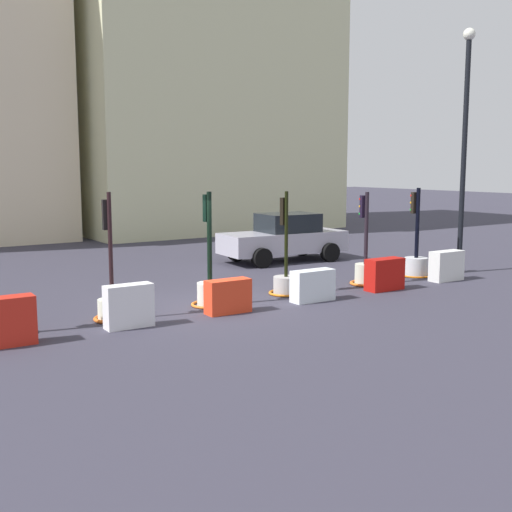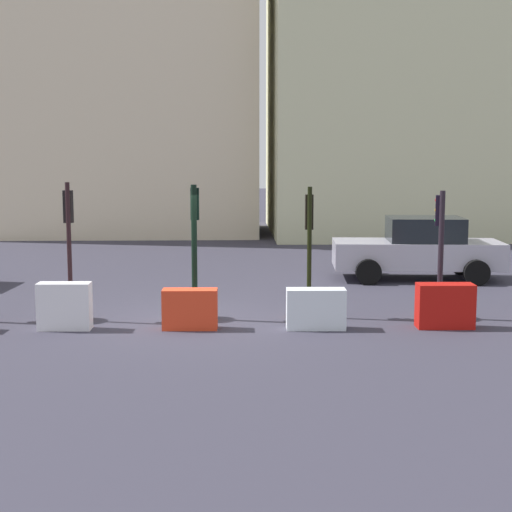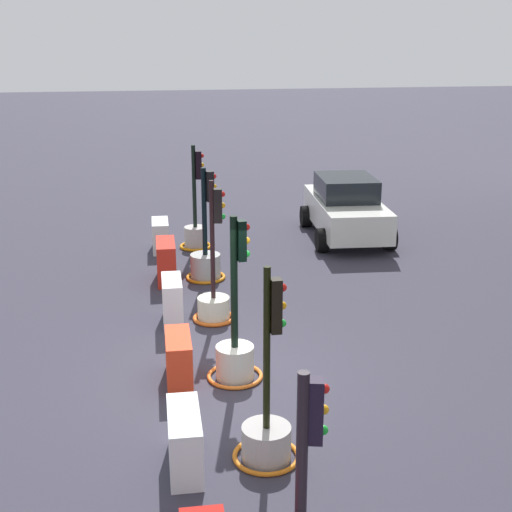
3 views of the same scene
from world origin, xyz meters
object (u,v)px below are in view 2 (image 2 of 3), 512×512
object	(u,v)px
traffic_light_2	(71,299)
car_silver_hatchback	(419,249)
construction_barrier_3	(190,309)
traffic_light_4	(309,298)
traffic_light_3	(195,296)
construction_barrier_5	(445,306)
construction_barrier_4	(316,309)
construction_barrier_2	(65,306)
traffic_light_5	(439,296)

from	to	relation	value
traffic_light_2	car_silver_hatchback	size ratio (longest dim) A/B	0.61
traffic_light_2	construction_barrier_3	size ratio (longest dim) A/B	2.63
traffic_light_2	construction_barrier_3	world-z (taller)	traffic_light_2
traffic_light_4	car_silver_hatchback	distance (m)	5.77
traffic_light_2	traffic_light_3	world-z (taller)	traffic_light_2
construction_barrier_5	traffic_light_4	bearing A→B (deg)	157.34
construction_barrier_4	construction_barrier_5	distance (m)	2.48
construction_barrier_2	traffic_light_3	bearing A→B (deg)	19.80
traffic_light_2	construction_barrier_2	xyz separation A→B (m)	(0.05, -0.80, 0.01)
traffic_light_5	construction_barrier_4	world-z (taller)	traffic_light_5
traffic_light_4	construction_barrier_3	distance (m)	2.56
construction_barrier_4	car_silver_hatchback	size ratio (longest dim) A/B	0.25
traffic_light_4	construction_barrier_5	xyz separation A→B (m)	(2.50, -1.05, 0.02)
traffic_light_5	construction_barrier_3	xyz separation A→B (m)	(-4.99, -0.82, -0.06)
construction_barrier_5	car_silver_hatchback	world-z (taller)	car_silver_hatchback
construction_barrier_2	construction_barrier_4	size ratio (longest dim) A/B	0.89
construction_barrier_4	traffic_light_5	bearing A→B (deg)	19.04
traffic_light_4	traffic_light_5	xyz separation A→B (m)	(2.63, -0.17, 0.04)
car_silver_hatchback	construction_barrier_5	bearing A→B (deg)	-98.85
traffic_light_5	construction_barrier_2	xyz separation A→B (m)	(-7.36, -0.79, 0.00)
traffic_light_4	construction_barrier_2	bearing A→B (deg)	-168.52
construction_barrier_2	car_silver_hatchback	size ratio (longest dim) A/B	0.22
traffic_light_4	car_silver_hatchback	bearing A→B (deg)	53.92
construction_barrier_2	construction_barrier_3	distance (m)	2.37
traffic_light_5	construction_barrier_2	world-z (taller)	traffic_light_5
construction_barrier_4	traffic_light_2	bearing A→B (deg)	169.26
traffic_light_2	construction_barrier_2	bearing A→B (deg)	-86.56
traffic_light_2	traffic_light_3	xyz separation A→B (m)	(2.47, 0.07, 0.04)
construction_barrier_2	construction_barrier_3	xyz separation A→B (m)	(2.37, -0.03, -0.06)
traffic_light_5	construction_barrier_3	world-z (taller)	traffic_light_5
construction_barrier_3	construction_barrier_4	bearing A→B (deg)	-1.83
construction_barrier_2	car_silver_hatchback	xyz separation A→B (m)	(8.12, 5.62, 0.36)
traffic_light_4	construction_barrier_2	world-z (taller)	traffic_light_4
construction_barrier_4	car_silver_hatchback	world-z (taller)	car_silver_hatchback
traffic_light_4	construction_barrier_2	xyz separation A→B (m)	(-4.73, -0.96, 0.04)
construction_barrier_2	construction_barrier_3	size ratio (longest dim) A/B	0.95
construction_barrier_2	construction_barrier_4	distance (m)	4.76
traffic_light_2	traffic_light_5	xyz separation A→B (m)	(7.41, -0.01, 0.01)
traffic_light_4	car_silver_hatchback	size ratio (longest dim) A/B	0.59
construction_barrier_3	construction_barrier_5	world-z (taller)	construction_barrier_5
traffic_light_5	construction_barrier_2	bearing A→B (deg)	-173.88
traffic_light_4	traffic_light_5	world-z (taller)	traffic_light_4
traffic_light_4	construction_barrier_5	bearing A→B (deg)	-22.66
traffic_light_4	traffic_light_5	bearing A→B (deg)	-3.74
construction_barrier_3	traffic_light_2	bearing A→B (deg)	160.94
traffic_light_2	traffic_light_5	distance (m)	7.41
traffic_light_2	car_silver_hatchback	xyz separation A→B (m)	(8.17, 4.81, 0.38)
construction_barrier_5	traffic_light_2	bearing A→B (deg)	173.06
traffic_light_2	traffic_light_4	bearing A→B (deg)	1.91
traffic_light_5	construction_barrier_3	bearing A→B (deg)	-170.65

